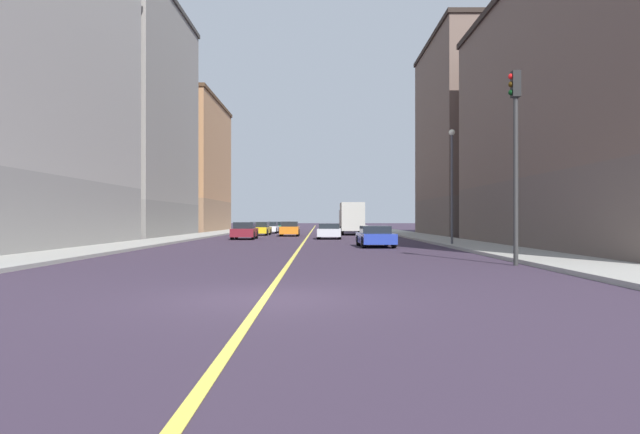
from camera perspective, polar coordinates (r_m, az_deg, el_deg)
ground_plane at (r=11.63m, az=-5.29°, el=-8.15°), size 400.00×400.00×0.00m
sidewalk_left at (r=61.13m, az=8.59°, el=-1.62°), size 3.33×168.00×0.15m
sidewalk_right at (r=61.49m, az=-10.09°, el=-1.61°), size 3.33×168.00×0.15m
lane_center_stripe at (r=60.50m, az=-0.78°, el=-1.70°), size 0.16×154.00×0.01m
building_left_near at (r=34.71m, az=28.25°, el=9.45°), size 11.44×25.53×14.80m
building_left_mid at (r=57.15m, az=16.75°, el=7.62°), size 11.44×16.89×18.72m
building_right_midblock at (r=54.38m, az=-19.64°, el=9.17°), size 11.44×18.25×20.87m
building_right_distant at (r=74.27m, az=-14.03°, el=4.95°), size 11.44×19.57×16.50m
traffic_light_left_near at (r=20.92m, az=19.25°, el=7.19°), size 0.40×0.32×6.72m
street_lamp_left_near at (r=34.40m, az=13.36°, el=4.23°), size 0.36×0.36×6.73m
car_silver at (r=45.72m, az=1.23°, el=-1.43°), size 2.01×4.37×1.23m
car_maroon at (r=45.26m, az=-7.28°, el=-1.39°), size 1.87×3.99×1.35m
car_blue at (r=32.77m, az=5.86°, el=-1.97°), size 2.02×4.28×1.20m
car_orange at (r=53.39m, az=-2.76°, el=-1.21°), size 1.80×4.38×1.36m
car_white at (r=63.88m, az=-4.74°, el=-1.10°), size 1.85×4.11×1.21m
car_green at (r=72.72m, az=-4.26°, el=-0.97°), size 2.01×3.94×1.25m
car_yellow at (r=56.22m, az=-5.77°, el=-1.18°), size 2.06×4.09×1.31m
box_truck at (r=57.76m, az=3.44°, el=-0.09°), size 2.35×7.53×3.21m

